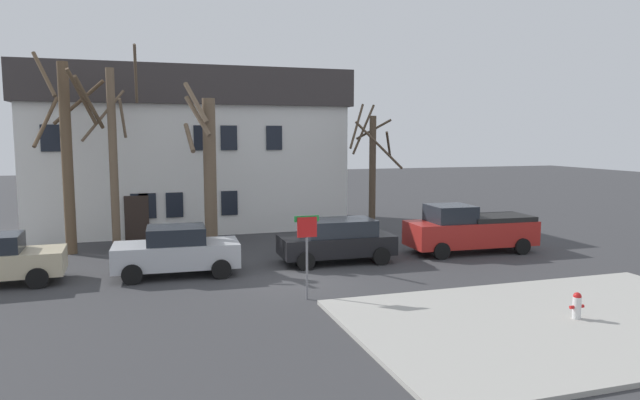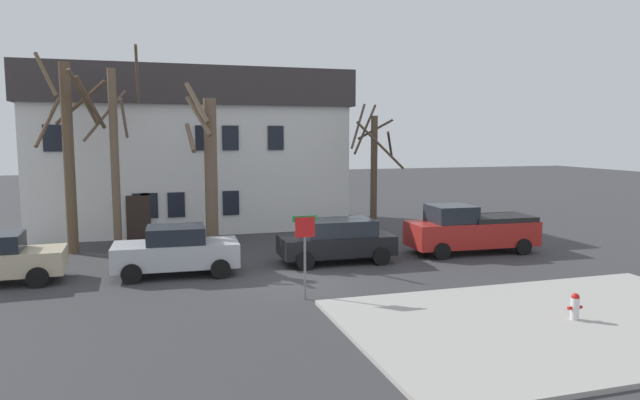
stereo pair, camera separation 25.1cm
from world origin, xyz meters
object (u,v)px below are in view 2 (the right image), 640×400
Objects in this scene: car_black_wagon at (337,240)px; pickup_truck_red at (471,229)px; tree_bare_near at (69,149)px; car_silver_sedan at (176,251)px; tree_bare_far at (209,168)px; bicycle_leaning at (170,240)px; tree_bare_end at (374,168)px; street_sign_pole at (305,241)px; fire_hydrant at (575,306)px; building_main at (192,149)px; tree_bare_mid at (116,154)px.

car_black_wagon is 5.96m from pickup_truck_red.
tree_bare_near is 1.89× the size of car_silver_sedan.
car_silver_sedan reaches higher than car_black_wagon.
tree_bare_far is 4.22× the size of bicycle_leaning.
tree_bare_end is 11.62m from street_sign_pole.
fire_hydrant is (13.69, -13.50, -3.87)m from tree_bare_near.
building_main is 6.33× the size of street_sign_pole.
street_sign_pole is 10.03m from bicycle_leaning.
pickup_truck_red reaches higher than bicycle_leaning.
tree_bare_end is at bearing 57.78° from street_sign_pole.
tree_bare_near is 1.81m from tree_bare_mid.
building_main is 9.95m from tree_bare_end.
tree_bare_end is 2.56× the size of street_sign_pole.
car_silver_sedan is at bearing -178.23° from pickup_truck_red.
car_black_wagon is 2.59× the size of bicycle_leaning.
tree_bare_near is 1.87× the size of car_black_wagon.
building_main is 22.79× the size of fire_hydrant.
car_black_wagon reaches higher than bicycle_leaning.
tree_bare_end is 3.81× the size of bicycle_leaning.
bicycle_leaning is at bearing -10.15° from tree_bare_mid.
fire_hydrant is at bearing -34.12° from street_sign_pole.
tree_bare_near is at bearing -178.26° from tree_bare_end.
street_sign_pole is at bearing -59.09° from tree_bare_mid.
tree_bare_far is 15.77m from fire_hydrant.
street_sign_pole is (3.56, -4.24, 0.92)m from car_silver_sedan.
tree_bare_far is 1.31× the size of pickup_truck_red.
tree_bare_mid is 1.20× the size of tree_bare_far.
tree_bare_mid is at bearing 160.63° from pickup_truck_red.
tree_bare_near is 5.57m from bicycle_leaning.
tree_bare_end is (11.89, 0.13, -0.78)m from tree_bare_mid.
pickup_truck_red is at bearing 28.60° from street_sign_pole.
car_silver_sedan is 5.61m from street_sign_pole.
tree_bare_near is (-5.35, -5.80, 0.14)m from building_main.
car_silver_sedan is 12.03m from pickup_truck_red.
street_sign_pole is (7.53, -9.32, -2.56)m from tree_bare_near.
bicycle_leaning is (-9.80, 13.41, -0.12)m from fire_hydrant.
car_black_wagon is 7.77m from bicycle_leaning.
tree_bare_near is at bearing 135.41° from fire_hydrant.
building_main is 6.12m from tree_bare_far.
building_main reaches higher than fire_hydrant.
tree_bare_far is (3.88, -0.56, -0.63)m from tree_bare_mid.
bicycle_leaning is (-3.64, 9.23, -1.42)m from street_sign_pole.
car_black_wagon is (4.69, -10.62, -3.33)m from building_main.
pickup_truck_red is 9.67m from street_sign_pole.
car_black_wagon is at bearing -25.67° from tree_bare_near.
car_black_wagon is 9.42m from fire_hydrant.
tree_bare_near is 1.27× the size of tree_bare_end.
car_silver_sedan is at bearing -97.19° from building_main.
pickup_truck_red is (14.21, -5.00, -3.15)m from tree_bare_mid.
street_sign_pole is (-2.50, -4.50, 0.91)m from car_black_wagon.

